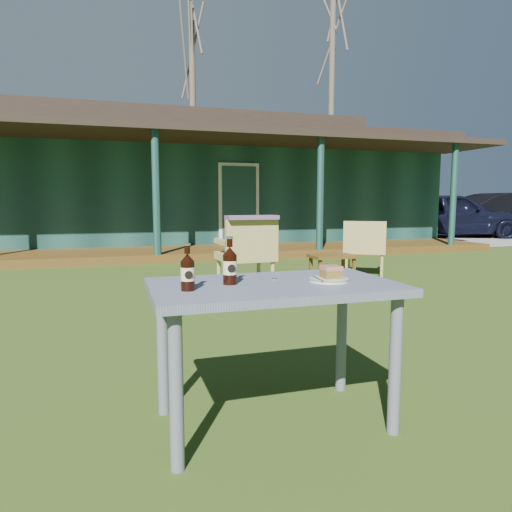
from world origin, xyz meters
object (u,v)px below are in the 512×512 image
object	(u,v)px
car_far	(508,213)
cola_bottle_far	(188,272)
armchair_right	(365,245)
cafe_table	(274,303)
cake_slice	(331,272)
armchair_left	(247,250)
car_near	(452,215)
plate	(329,279)
side_table	(332,259)
cola_bottle_near	(230,265)

from	to	relation	value
car_far	cola_bottle_far	xyz separation A→B (m)	(-13.22, -11.01, 0.09)
cola_bottle_far	armchair_right	world-z (taller)	cola_bottle_far
car_far	cafe_table	xyz separation A→B (m)	(-12.79, -10.95, -0.10)
cake_slice	armchair_left	size ratio (longest dim) A/B	0.10
car_near	armchair_right	size ratio (longest dim) A/B	5.06
plate	side_table	distance (m)	4.01
car_far	cake_slice	xyz separation A→B (m)	(-12.49, -10.97, 0.05)
car_far	armchair_right	size ratio (longest dim) A/B	5.23
car_far	armchair_right	xyz separation A→B (m)	(-9.89, -6.91, -0.25)
car_near	plate	bearing A→B (deg)	160.16
cola_bottle_near	armchair_left	bearing A→B (deg)	72.55
plate	armchair_left	size ratio (longest dim) A/B	0.23
plate	side_table	size ratio (longest dim) A/B	0.34
car_near	armchair_left	size ratio (longest dim) A/B	4.67
cola_bottle_near	armchair_left	world-z (taller)	cola_bottle_near
cola_bottle_far	plate	bearing A→B (deg)	3.06
cola_bottle_far	armchair_right	xyz separation A→B (m)	(3.33, 4.11, -0.34)
car_near	cola_bottle_near	xyz separation A→B (m)	(-9.77, -9.97, 0.09)
cola_bottle_near	cola_bottle_far	size ratio (longest dim) A/B	1.09
car_near	side_table	size ratio (longest dim) A/B	7.04
plate	cafe_table	bearing A→B (deg)	174.73
car_far	plate	world-z (taller)	car_far
armchair_left	side_table	bearing A→B (deg)	2.78
car_near	cafe_table	bearing A→B (deg)	159.23
armchair_right	side_table	size ratio (longest dim) A/B	1.39
car_near	car_far	size ratio (longest dim) A/B	0.97
cake_slice	cola_bottle_far	distance (m)	0.74
cafe_table	cola_bottle_far	bearing A→B (deg)	-171.57
cola_bottle_near	cola_bottle_far	world-z (taller)	cola_bottle_near
cafe_table	armchair_right	bearing A→B (deg)	54.34
plate	armchair_right	distance (m)	4.85
plate	cola_bottle_far	size ratio (longest dim) A/B	0.96
cola_bottle_far	side_table	xyz separation A→B (m)	(2.53, 3.59, -0.46)
plate	cake_slice	size ratio (longest dim) A/B	2.22
cake_slice	armchair_right	world-z (taller)	armchair_right
cola_bottle_far	armchair_right	bearing A→B (deg)	50.94
car_near	armchair_right	world-z (taller)	car_near
side_table	cola_bottle_far	bearing A→B (deg)	-125.14
cola_bottle_near	side_table	size ratio (longest dim) A/B	0.39
cafe_table	cola_bottle_near	size ratio (longest dim) A/B	5.18
cake_slice	armchair_right	distance (m)	4.83
car_near	armchair_left	world-z (taller)	car_near
car_near	armchair_right	bearing A→B (deg)	154.77
plate	side_table	world-z (taller)	plate
armchair_left	cola_bottle_far	bearing A→B (deg)	-110.18
plate	armchair_right	xyz separation A→B (m)	(2.62, 4.07, -0.26)
cola_bottle_near	armchair_right	bearing A→B (deg)	52.16
car_near	cola_bottle_far	size ratio (longest dim) A/B	19.81
cola_bottle_near	plate	bearing A→B (deg)	-6.79
armchair_left	cola_bottle_near	bearing A→B (deg)	-107.45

